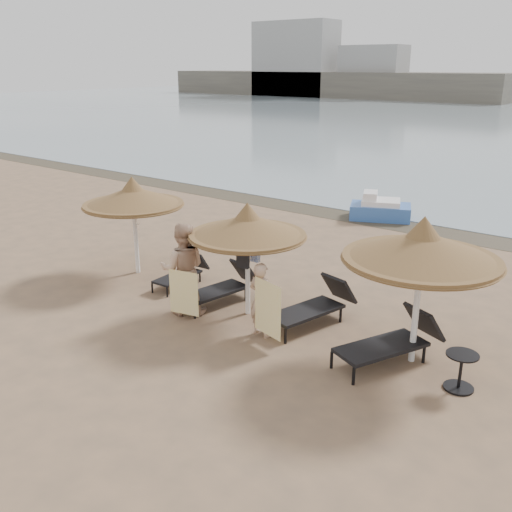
{
  "coord_description": "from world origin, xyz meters",
  "views": [
    {
      "loc": [
        6.97,
        -8.3,
        5.16
      ],
      "look_at": [
        -0.39,
        1.2,
        1.11
      ],
      "focal_mm": 40.0,
      "sensor_mm": 36.0,
      "label": 1
    }
  ],
  "objects_px": {
    "palapa_left": "(133,197)",
    "lounger_far_left": "(183,272)",
    "side_table": "(460,372)",
    "palapa_right": "(422,248)",
    "person_right": "(261,294)",
    "lounger_near_left": "(224,286)",
    "lounger_near_right": "(316,305)",
    "person_left": "(183,262)",
    "pedal_boat": "(380,209)",
    "palapa_center": "(247,226)",
    "lounger_far_right": "(394,340)"
  },
  "relations": [
    {
      "from": "palapa_left",
      "to": "lounger_far_left",
      "type": "bearing_deg",
      "value": 4.74
    },
    {
      "from": "palapa_left",
      "to": "side_table",
      "type": "bearing_deg",
      "value": -3.3
    },
    {
      "from": "lounger_far_left",
      "to": "palapa_left",
      "type": "bearing_deg",
      "value": -178.73
    },
    {
      "from": "palapa_right",
      "to": "person_right",
      "type": "relative_size",
      "value": 1.55
    },
    {
      "from": "palapa_right",
      "to": "lounger_near_left",
      "type": "relative_size",
      "value": 1.38
    },
    {
      "from": "lounger_near_left",
      "to": "lounger_near_right",
      "type": "height_order",
      "value": "lounger_near_right"
    },
    {
      "from": "side_table",
      "to": "lounger_near_left",
      "type": "bearing_deg",
      "value": 175.99
    },
    {
      "from": "palapa_right",
      "to": "person_left",
      "type": "height_order",
      "value": "palapa_right"
    },
    {
      "from": "palapa_left",
      "to": "lounger_near_right",
      "type": "distance_m",
      "value": 5.54
    },
    {
      "from": "lounger_near_left",
      "to": "pedal_boat",
      "type": "relative_size",
      "value": 0.85
    },
    {
      "from": "person_right",
      "to": "lounger_near_left",
      "type": "bearing_deg",
      "value": -24.11
    },
    {
      "from": "lounger_near_left",
      "to": "lounger_near_right",
      "type": "xyz_separation_m",
      "value": [
        2.25,
        0.32,
        0.03
      ]
    },
    {
      "from": "pedal_boat",
      "to": "palapa_center",
      "type": "bearing_deg",
      "value": -105.84
    },
    {
      "from": "side_table",
      "to": "person_left",
      "type": "height_order",
      "value": "person_left"
    },
    {
      "from": "palapa_left",
      "to": "lounger_far_right",
      "type": "height_order",
      "value": "palapa_left"
    },
    {
      "from": "lounger_far_right",
      "to": "palapa_right",
      "type": "bearing_deg",
      "value": 63.29
    },
    {
      "from": "person_left",
      "to": "person_right",
      "type": "relative_size",
      "value": 1.32
    },
    {
      "from": "lounger_near_right",
      "to": "pedal_boat",
      "type": "height_order",
      "value": "pedal_boat"
    },
    {
      "from": "side_table",
      "to": "person_right",
      "type": "bearing_deg",
      "value": -173.47
    },
    {
      "from": "person_right",
      "to": "lounger_far_left",
      "type": "bearing_deg",
      "value": -16.42
    },
    {
      "from": "lounger_far_right",
      "to": "palapa_center",
      "type": "bearing_deg",
      "value": -156.61
    },
    {
      "from": "palapa_center",
      "to": "pedal_boat",
      "type": "bearing_deg",
      "value": 98.45
    },
    {
      "from": "palapa_right",
      "to": "person_left",
      "type": "distance_m",
      "value": 5.0
    },
    {
      "from": "palapa_left",
      "to": "palapa_center",
      "type": "bearing_deg",
      "value": -3.95
    },
    {
      "from": "palapa_right",
      "to": "person_left",
      "type": "bearing_deg",
      "value": -168.07
    },
    {
      "from": "palapa_right",
      "to": "person_left",
      "type": "xyz_separation_m",
      "value": [
        -4.79,
        -1.01,
        -1.0
      ]
    },
    {
      "from": "lounger_far_right",
      "to": "person_right",
      "type": "bearing_deg",
      "value": -142.1
    },
    {
      "from": "lounger_far_left",
      "to": "lounger_near_right",
      "type": "distance_m",
      "value": 3.76
    },
    {
      "from": "palapa_right",
      "to": "lounger_far_left",
      "type": "xyz_separation_m",
      "value": [
        -6.02,
        0.2,
        -1.86
      ]
    },
    {
      "from": "lounger_near_left",
      "to": "person_right",
      "type": "bearing_deg",
      "value": -16.06
    },
    {
      "from": "palapa_center",
      "to": "lounger_far_left",
      "type": "bearing_deg",
      "value": 170.4
    },
    {
      "from": "palapa_center",
      "to": "person_left",
      "type": "height_order",
      "value": "palapa_center"
    },
    {
      "from": "palapa_left",
      "to": "lounger_far_right",
      "type": "relative_size",
      "value": 1.15
    },
    {
      "from": "lounger_near_left",
      "to": "person_left",
      "type": "xyz_separation_m",
      "value": [
        -0.29,
        -0.98,
        0.79
      ]
    },
    {
      "from": "palapa_right",
      "to": "pedal_boat",
      "type": "xyz_separation_m",
      "value": [
        -5.03,
        8.91,
        -1.82
      ]
    },
    {
      "from": "side_table",
      "to": "person_right",
      "type": "xyz_separation_m",
      "value": [
        -3.83,
        -0.44,
        0.58
      ]
    },
    {
      "from": "person_left",
      "to": "lounger_near_left",
      "type": "bearing_deg",
      "value": -146.45
    },
    {
      "from": "lounger_near_left",
      "to": "side_table",
      "type": "relative_size",
      "value": 3.09
    },
    {
      "from": "lounger_far_left",
      "to": "person_right",
      "type": "distance_m",
      "value": 3.42
    },
    {
      "from": "lounger_near_right",
      "to": "side_table",
      "type": "bearing_deg",
      "value": 1.08
    },
    {
      "from": "lounger_far_left",
      "to": "person_left",
      "type": "distance_m",
      "value": 1.92
    },
    {
      "from": "palapa_left",
      "to": "palapa_center",
      "type": "distance_m",
      "value": 3.89
    },
    {
      "from": "palapa_center",
      "to": "person_right",
      "type": "distance_m",
      "value": 1.53
    },
    {
      "from": "palapa_center",
      "to": "palapa_right",
      "type": "height_order",
      "value": "palapa_right"
    },
    {
      "from": "palapa_left",
      "to": "lounger_far_left",
      "type": "distance_m",
      "value": 2.29
    },
    {
      "from": "lounger_far_right",
      "to": "person_left",
      "type": "height_order",
      "value": "person_left"
    },
    {
      "from": "palapa_left",
      "to": "lounger_near_right",
      "type": "relative_size",
      "value": 1.18
    },
    {
      "from": "palapa_left",
      "to": "palapa_right",
      "type": "relative_size",
      "value": 0.92
    },
    {
      "from": "lounger_near_left",
      "to": "palapa_center",
      "type": "bearing_deg",
      "value": -1.05
    },
    {
      "from": "person_right",
      "to": "palapa_right",
      "type": "bearing_deg",
      "value": -161.11
    }
  ]
}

